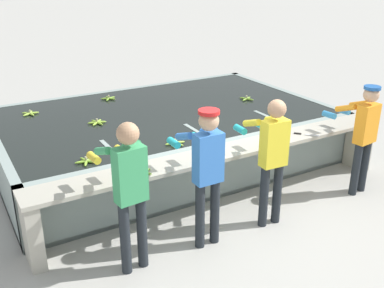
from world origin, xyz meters
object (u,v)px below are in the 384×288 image
object	(u,v)px
banana_bunch_floating_3	(86,161)
worker_0	(129,184)
banana_bunch_floating_1	(175,143)
worker_3	(363,130)
banana_bunch_floating_4	(30,113)
banana_bunch_floating_0	(109,98)
banana_bunch_floating_2	(97,122)
worker_1	(207,165)
banana_bunch_ledge_0	(141,172)
worker_2	(272,152)
knife_0	(303,134)
banana_bunch_floating_5	(246,99)

from	to	relation	value
banana_bunch_floating_3	worker_0	bearing A→B (deg)	-84.82
banana_bunch_floating_1	banana_bunch_floating_3	world-z (taller)	same
worker_3	banana_bunch_floating_3	distance (m)	3.73
worker_0	worker_3	xyz separation A→B (m)	(3.46, 0.01, -0.06)
banana_bunch_floating_1	banana_bunch_floating_4	bearing A→B (deg)	121.69
worker_3	banana_bunch_floating_0	size ratio (longest dim) A/B	5.65
banana_bunch_floating_1	banana_bunch_floating_2	distance (m)	1.46
banana_bunch_floating_1	worker_1	bearing A→B (deg)	-99.66
banana_bunch_ledge_0	worker_1	bearing A→B (deg)	-40.65
worker_1	worker_2	size ratio (longest dim) A/B	1.01
worker_1	banana_bunch_floating_4	world-z (taller)	worker_1
worker_0	banana_bunch_ledge_0	world-z (taller)	worker_0
banana_bunch_floating_2	banana_bunch_floating_4	world-z (taller)	same
worker_2	worker_1	bearing A→B (deg)	179.42
knife_0	banana_bunch_floating_1	bearing A→B (deg)	161.18
worker_3	banana_bunch_floating_0	distance (m)	4.27
banana_bunch_floating_0	knife_0	world-z (taller)	banana_bunch_floating_0
worker_0	worker_1	bearing A→B (deg)	0.07
banana_bunch_floating_3	banana_bunch_floating_5	distance (m)	3.49
worker_3	knife_0	size ratio (longest dim) A/B	5.53
banana_bunch_floating_5	worker_1	bearing A→B (deg)	-134.37
worker_1	banana_bunch_floating_1	distance (m)	1.12
worker_0	worker_3	bearing A→B (deg)	0.21
banana_bunch_floating_3	banana_bunch_floating_1	bearing A→B (deg)	-0.93
worker_1	worker_2	xyz separation A→B (m)	(0.92, -0.01, -0.03)
banana_bunch_floating_3	banana_bunch_floating_2	bearing A→B (deg)	65.93
worker_3	banana_bunch_floating_5	xyz separation A→B (m)	(-0.28, 2.30, -0.10)
worker_0	banana_bunch_floating_0	distance (m)	3.72
banana_bunch_floating_0	banana_bunch_floating_5	bearing A→B (deg)	-30.62
worker_0	banana_bunch_floating_5	xyz separation A→B (m)	(3.18, 2.31, -0.16)
banana_bunch_floating_0	banana_bunch_floating_1	bearing A→B (deg)	-89.53
worker_0	worker_2	xyz separation A→B (m)	(1.83, -0.01, -0.03)
banana_bunch_floating_4	banana_bunch_floating_0	bearing A→B (deg)	7.50
worker_2	worker_3	size ratio (longest dim) A/B	1.04
worker_0	knife_0	xyz separation A→B (m)	(2.82, 0.51, -0.16)
banana_bunch_floating_0	banana_bunch_floating_4	distance (m)	1.40
banana_bunch_floating_3	banana_bunch_ledge_0	distance (m)	0.76
worker_1	banana_bunch_floating_0	world-z (taller)	worker_1
worker_3	banana_bunch_floating_4	world-z (taller)	worker_3
banana_bunch_floating_2	banana_bunch_floating_0	bearing A→B (deg)	62.02
banana_bunch_ledge_0	banana_bunch_floating_3	bearing A→B (deg)	125.36
worker_0	banana_bunch_floating_2	size ratio (longest dim) A/B	5.96
worker_1	banana_bunch_floating_2	size ratio (longest dim) A/B	5.88
worker_0	worker_3	world-z (taller)	worker_0
banana_bunch_ledge_0	banana_bunch_floating_0	bearing A→B (deg)	76.34
worker_3	banana_bunch_floating_5	bearing A→B (deg)	96.87
banana_bunch_floating_0	knife_0	distance (m)	3.51
worker_3	banana_bunch_floating_1	distance (m)	2.59
worker_3	banana_bunch_floating_2	bearing A→B (deg)	141.02
banana_bunch_floating_0	knife_0	xyz separation A→B (m)	(1.74, -3.04, -0.01)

